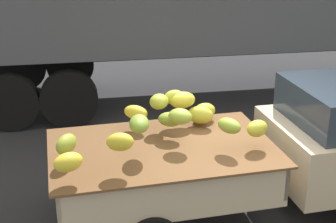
% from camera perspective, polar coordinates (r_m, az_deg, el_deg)
% --- Properties ---
extents(ground, '(220.00, 220.00, 0.00)m').
position_cam_1_polar(ground, '(6.82, 8.24, -11.75)').
color(ground, '#28282B').
extents(curb_strip, '(80.00, 0.80, 0.16)m').
position_cam_1_polar(curb_strip, '(15.32, -3.09, 7.65)').
color(curb_strip, gray).
rests_on(curb_strip, ground).
extents(pickup_truck, '(4.93, 1.96, 1.70)m').
position_cam_1_polar(pickup_truck, '(6.82, 15.07, -3.79)').
color(pickup_truck, '#CCB793').
rests_on(pickup_truck, ground).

